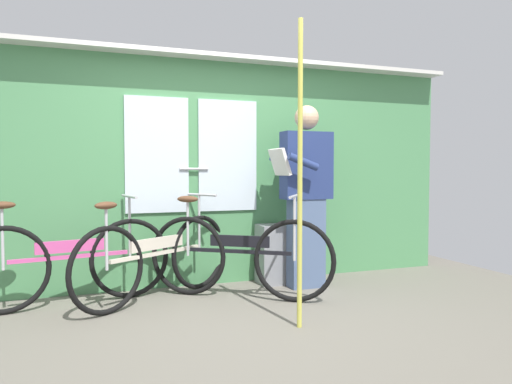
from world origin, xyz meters
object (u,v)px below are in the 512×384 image
at_px(bicycle_by_pole, 239,255).
at_px(passenger_reading_newspaper, 305,192).
at_px(bicycle_leaning_behind, 157,258).
at_px(trash_bin_by_wall, 274,254).
at_px(handrail_pole, 300,175).
at_px(bicycle_near_door, 70,261).

bearing_deg(bicycle_by_pole, passenger_reading_newspaper, 46.93).
xyz_separation_m(bicycle_leaning_behind, trash_bin_by_wall, (1.20, 0.24, -0.08)).
relative_size(trash_bin_by_wall, handrail_pole, 0.27).
height_order(bicycle_leaning_behind, handrail_pole, handrail_pole).
bearing_deg(bicycle_leaning_behind, trash_bin_by_wall, -21.52).
distance_m(bicycle_leaning_behind, bicycle_by_pole, 0.72).
bearing_deg(trash_bin_by_wall, bicycle_leaning_behind, -168.55).
height_order(bicycle_near_door, bicycle_by_pole, bicycle_by_pole).
distance_m(bicycle_near_door, bicycle_leaning_behind, 0.72).
xyz_separation_m(bicycle_near_door, passenger_reading_newspaper, (2.14, -0.09, 0.55)).
distance_m(bicycle_leaning_behind, trash_bin_by_wall, 1.23).
bearing_deg(bicycle_by_pole, trash_bin_by_wall, 73.57).
bearing_deg(trash_bin_by_wall, passenger_reading_newspaper, -48.44).
height_order(passenger_reading_newspaper, trash_bin_by_wall, passenger_reading_newspaper).
height_order(bicycle_by_pole, passenger_reading_newspaper, passenger_reading_newspaper).
distance_m(bicycle_leaning_behind, passenger_reading_newspaper, 1.53).
distance_m(bicycle_by_pole, handrail_pole, 1.16).
bearing_deg(bicycle_by_pole, bicycle_leaning_behind, -159.76).
height_order(bicycle_leaning_behind, passenger_reading_newspaper, passenger_reading_newspaper).
relative_size(bicycle_near_door, bicycle_by_pole, 1.18).
bearing_deg(bicycle_near_door, passenger_reading_newspaper, -12.81).
bearing_deg(handrail_pole, bicycle_near_door, 143.88).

